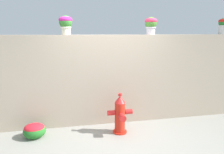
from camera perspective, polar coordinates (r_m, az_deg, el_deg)
ground_plane at (r=4.32m, az=1.97°, el=-16.93°), size 24.00×24.00×0.00m
stone_wall at (r=4.95m, az=-0.82°, el=-0.60°), size 6.42×0.36×2.02m
potted_plant_1 at (r=4.77m, az=-12.20°, el=13.85°), size 0.29×0.29×0.40m
potted_plant_2 at (r=5.13m, az=10.28°, el=13.68°), size 0.28×0.28×0.39m
potted_plant_3 at (r=6.01m, az=27.43°, el=12.21°), size 0.24×0.24×0.39m
fire_hydrant at (r=4.53m, az=2.15°, el=-10.05°), size 0.52×0.42×0.85m
flower_bush_left at (r=4.69m, az=-19.89°, el=-13.10°), size 0.44×0.39×0.30m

